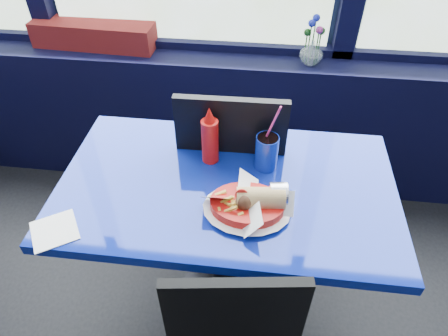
# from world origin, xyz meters

# --- Properties ---
(window_sill) EXTENTS (5.00, 0.26, 0.80)m
(window_sill) POSITION_xyz_m (0.00, 2.87, 0.40)
(window_sill) COLOR black
(window_sill) RESTS_ON ground
(near_table) EXTENTS (1.20, 0.70, 0.75)m
(near_table) POSITION_xyz_m (0.30, 2.00, 0.57)
(near_table) COLOR black
(near_table) RESTS_ON ground
(chair_near_back) EXTENTS (0.45, 0.46, 0.98)m
(chair_near_back) POSITION_xyz_m (0.30, 2.31, 0.56)
(chair_near_back) COLOR black
(chair_near_back) RESTS_ON ground
(planter_box) EXTENTS (0.65, 0.19, 0.13)m
(planter_box) POSITION_xyz_m (-0.50, 2.90, 0.86)
(planter_box) COLOR maroon
(planter_box) RESTS_ON window_sill
(flower_vase) EXTENTS (0.13, 0.13, 0.24)m
(flower_vase) POSITION_xyz_m (0.62, 2.84, 0.87)
(flower_vase) COLOR silver
(flower_vase) RESTS_ON window_sill
(food_basket) EXTENTS (0.31, 0.31, 0.10)m
(food_basket) POSITION_xyz_m (0.39, 1.88, 0.78)
(food_basket) COLOR red
(food_basket) RESTS_ON near_table
(ketchup_bottle) EXTENTS (0.06, 0.06, 0.24)m
(ketchup_bottle) POSITION_xyz_m (0.22, 2.12, 0.85)
(ketchup_bottle) COLOR red
(ketchup_bottle) RESTS_ON near_table
(soda_cup) EXTENTS (0.08, 0.08, 0.28)m
(soda_cup) POSITION_xyz_m (0.43, 2.11, 0.82)
(soda_cup) COLOR navy
(soda_cup) RESTS_ON near_table
(napkin) EXTENTS (0.19, 0.19, 0.00)m
(napkin) POSITION_xyz_m (-0.22, 1.72, 0.75)
(napkin) COLOR white
(napkin) RESTS_ON near_table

